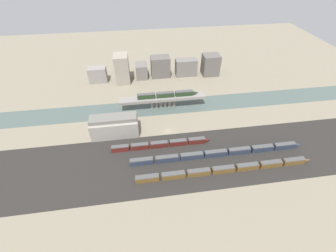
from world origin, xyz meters
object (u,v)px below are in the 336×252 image
(train_on_bridge, at_px, (168,95))
(train_yard_near, at_px, (226,169))
(train_yard_mid, at_px, (218,153))
(warehouse_building, at_px, (115,126))
(train_yard_far, at_px, (161,144))

(train_on_bridge, distance_m, train_yard_near, 65.28)
(train_yard_mid, distance_m, warehouse_building, 62.07)
(train_on_bridge, distance_m, warehouse_building, 42.78)
(train_yard_mid, height_order, warehouse_building, warehouse_building)
(train_yard_near, distance_m, train_yard_mid, 11.18)
(train_yard_near, height_order, warehouse_building, warehouse_building)
(train_yard_near, relative_size, train_yard_far, 1.63)
(train_yard_mid, bearing_deg, warehouse_building, 154.94)
(warehouse_building, bearing_deg, train_on_bridge, 33.92)
(warehouse_building, bearing_deg, train_yard_near, -33.44)
(train_yard_mid, relative_size, warehouse_building, 3.52)
(train_on_bridge, height_order, train_yard_far, train_on_bridge)
(train_on_bridge, xyz_separation_m, train_yard_mid, (20.73, -50.01, -8.13))
(train_on_bridge, bearing_deg, train_yard_far, -103.48)
(train_on_bridge, distance_m, train_yard_mid, 54.74)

